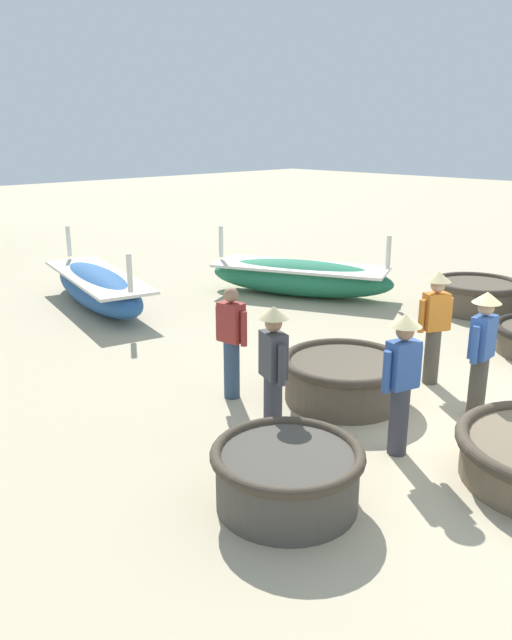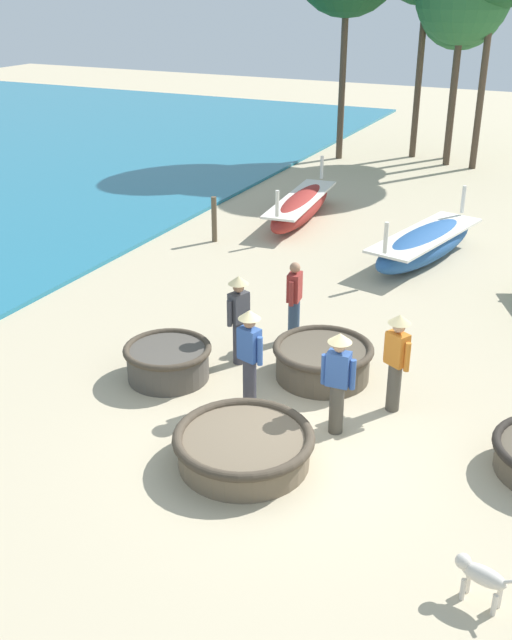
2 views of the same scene
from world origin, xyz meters
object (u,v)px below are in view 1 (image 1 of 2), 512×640
at_px(coracle_front_left, 287,474).
at_px(fisherman_hauling, 435,320).
at_px(fisherman_with_hat, 402,375).
at_px(long_boat_red_hull, 300,277).
at_px(fisherman_standing_right, 273,366).
at_px(fisherman_standing_left, 482,347).
at_px(coracle_center, 344,377).
at_px(long_boat_green_hull, 98,287).
at_px(fisherman_crouching, 231,340).
at_px(coracle_upturned, 476,294).

distance_m(coracle_front_left, fisherman_hauling, 3.90).
relative_size(coracle_front_left, fisherman_with_hat, 0.91).
relative_size(long_boat_red_hull, fisherman_standing_right, 2.59).
distance_m(coracle_front_left, fisherman_standing_left, 3.28).
relative_size(coracle_center, fisherman_with_hat, 1.04).
relative_size(long_boat_red_hull, fisherman_with_hat, 2.59).
xyz_separation_m(coracle_front_left, fisherman_with_hat, (1.66, -0.18, 0.63)).
xyz_separation_m(coracle_front_left, long_boat_red_hull, (6.24, 5.43, 0.09)).
bearing_deg(fisherman_standing_left, coracle_front_left, 173.83).
bearing_deg(long_boat_green_hull, long_boat_red_hull, -32.12).
bearing_deg(fisherman_crouching, coracle_center, -47.97).
xyz_separation_m(coracle_center, fisherman_crouching, (-1.03, 1.15, 0.50)).
distance_m(coracle_front_left, fisherman_standing_right, 1.47).
height_order(coracle_front_left, fisherman_crouching, fisherman_crouching).
bearing_deg(fisherman_standing_right, fisherman_with_hat, -56.33).
distance_m(coracle_upturned, fisherman_crouching, 6.56).
distance_m(long_boat_red_hull, fisherman_hauling, 5.39).
distance_m(long_boat_green_hull, fisherman_standing_left, 8.17).
bearing_deg(long_boat_red_hull, fisherman_standing_right, -140.78).
bearing_deg(fisherman_with_hat, fisherman_hauling, 21.54).
distance_m(coracle_front_left, fisherman_with_hat, 1.78).
relative_size(long_boat_red_hull, fisherman_crouching, 2.75).
bearing_deg(fisherman_crouching, long_boat_green_hull, 78.19).
xyz_separation_m(long_boat_red_hull, fisherman_with_hat, (-4.59, -5.61, 0.54)).
height_order(coracle_upturned, fisherman_standing_right, fisherman_standing_right).
xyz_separation_m(coracle_upturned, coracle_center, (-5.50, -0.89, -0.01)).
height_order(coracle_upturned, coracle_center, coracle_upturned).
xyz_separation_m(coracle_center, fisherman_standing_right, (-1.54, -0.14, 0.62)).
xyz_separation_m(coracle_front_left, fisherman_hauling, (3.79, 0.66, 0.63)).
xyz_separation_m(fisherman_standing_right, fisherman_crouching, (0.51, 1.29, -0.12)).
distance_m(fisherman_with_hat, fisherman_standing_left, 1.55).
height_order(coracle_center, fisherman_standing_left, fisherman_standing_left).
bearing_deg(coracle_center, fisherman_standing_right, -174.71).
bearing_deg(fisherman_with_hat, fisherman_crouching, 96.70).
height_order(coracle_upturned, long_boat_green_hull, long_boat_green_hull).
bearing_deg(long_boat_green_hull, fisherman_crouching, -101.81).
bearing_deg(fisherman_crouching, fisherman_with_hat, -83.30).
xyz_separation_m(fisherman_standing_right, fisherman_with_hat, (0.80, -1.21, 0.00)).
bearing_deg(long_boat_red_hull, coracle_center, -132.11).
bearing_deg(fisherman_standing_left, fisherman_standing_right, 149.66).
bearing_deg(fisherman_standing_right, fisherman_crouching, 68.36).
relative_size(coracle_upturned, long_boat_green_hull, 0.40).
height_order(coracle_upturned, long_boat_red_hull, long_boat_red_hull).
bearing_deg(fisherman_hauling, long_boat_red_hull, 62.79).
bearing_deg(fisherman_standing_left, fisherman_crouching, 124.57).
distance_m(fisherman_crouching, fisherman_standing_left, 3.24).
xyz_separation_m(coracle_upturned, fisherman_hauling, (-4.10, -1.39, 0.61)).
distance_m(coracle_center, fisherman_standing_left, 1.82).
bearing_deg(fisherman_standing_right, long_boat_green_hull, 76.24).
distance_m(fisherman_standing_left, fisherman_hauling, 1.17).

